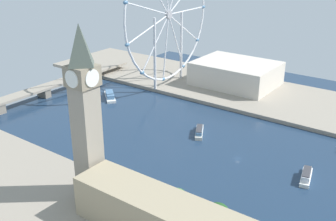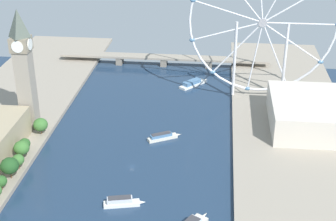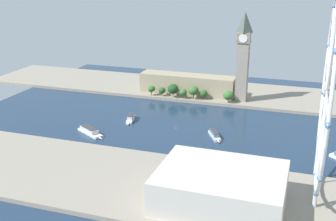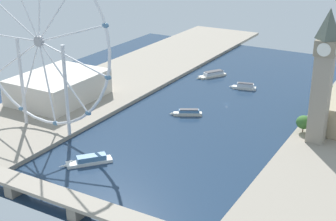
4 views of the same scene
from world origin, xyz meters
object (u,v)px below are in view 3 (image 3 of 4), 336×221
at_px(clock_tower, 243,56).
at_px(parliament_block, 188,84).
at_px(tour_boat_0, 215,135).
at_px(riverside_hall, 221,188).
at_px(tour_boat_3, 131,118).
at_px(ferris_wheel, 327,92).
at_px(tour_boat_1, 90,131).

height_order(clock_tower, parliament_block, clock_tower).
bearing_deg(parliament_block, tour_boat_0, 27.00).
bearing_deg(riverside_hall, tour_boat_3, -138.01).
bearing_deg(parliament_block, ferris_wheel, 36.85).
bearing_deg(tour_boat_3, riverside_hall, 29.02).
bearing_deg(tour_boat_3, parliament_block, 150.71).
xyz_separation_m(tour_boat_1, tour_boat_3, (-40.49, 19.84, 0.10)).
height_order(tour_boat_0, tour_boat_1, tour_boat_1).
xyz_separation_m(clock_tower, tour_boat_1, (125.78, -106.19, -47.19)).
bearing_deg(riverside_hall, parliament_block, -158.99).
bearing_deg(tour_boat_0, clock_tower, 148.57).
relative_size(riverside_hall, tour_boat_3, 2.89).
xyz_separation_m(ferris_wheel, tour_boat_0, (-71.54, -79.39, -63.90)).
height_order(tour_boat_0, tour_boat_3, tour_boat_3).
distance_m(parliament_block, tour_boat_1, 141.41).
bearing_deg(parliament_block, clock_tower, 83.09).
height_order(clock_tower, tour_boat_3, clock_tower).
distance_m(clock_tower, tour_boat_1, 171.24).
bearing_deg(ferris_wheel, tour_boat_3, -118.21).
xyz_separation_m(clock_tower, tour_boat_3, (85.29, -86.35, -47.09)).
height_order(ferris_wheel, tour_boat_1, ferris_wheel).
height_order(clock_tower, ferris_wheel, ferris_wheel).
bearing_deg(parliament_block, tour_boat_1, -19.43).
relative_size(clock_tower, parliament_block, 0.87).
height_order(ferris_wheel, riverside_hall, ferris_wheel).
height_order(parliament_block, ferris_wheel, ferris_wheel).
xyz_separation_m(clock_tower, tour_boat_0, (100.21, -4.56, -47.37)).
distance_m(ferris_wheel, tour_boat_3, 193.65).
bearing_deg(tour_boat_3, ferris_wheel, 48.82).
xyz_separation_m(parliament_block, riverside_hall, (213.70, 82.07, 0.18)).
xyz_separation_m(clock_tower, ferris_wheel, (171.75, 74.83, 16.53)).
xyz_separation_m(ferris_wheel, tour_boat_1, (-45.97, -181.02, -63.73)).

